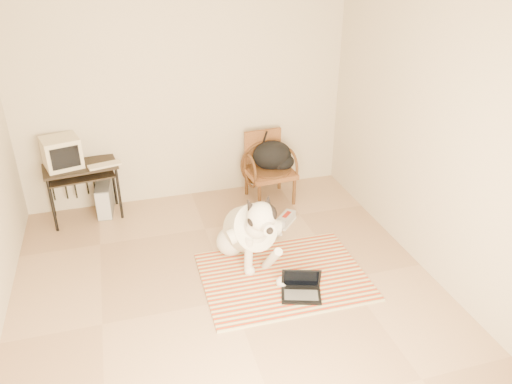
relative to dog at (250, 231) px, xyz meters
name	(u,v)px	position (x,y,z in m)	size (l,w,h in m)	color
floor	(232,300)	(-0.33, -0.58, -0.35)	(4.50, 4.50, 0.00)	tan
wall_back	(185,93)	(-0.33, 1.67, 1.00)	(4.50, 4.50, 0.00)	#C2B49F
wall_front	(352,380)	(-0.33, -2.83, 1.00)	(4.50, 4.50, 0.00)	#C2B49F
wall_right	(443,143)	(1.67, -0.58, 1.00)	(4.50, 4.50, 0.00)	#C2B49F
rug	(283,276)	(0.24, -0.37, -0.35)	(1.61, 1.24, 0.02)	red
dog	(250,231)	(0.00, 0.00, 0.00)	(0.59, 1.22, 0.90)	silver
laptop	(301,288)	(0.30, -0.69, -0.27)	(0.43, 0.37, 0.26)	black
computer_desk	(81,173)	(-1.63, 1.41, 0.23)	(0.86, 0.55, 0.68)	black
crt_monitor	(62,152)	(-1.80, 1.44, 0.49)	(0.47, 0.46, 0.35)	#C4B699
desk_keyboard	(105,165)	(-1.36, 1.32, 0.33)	(0.37, 0.13, 0.02)	#C4B699
pc_tower	(104,199)	(-1.42, 1.45, -0.17)	(0.20, 0.41, 0.38)	#4E4E51
rattan_chair	(268,167)	(0.61, 1.29, 0.07)	(0.60, 0.59, 0.85)	brown
backpack	(274,156)	(0.68, 1.30, 0.21)	(0.51, 0.41, 0.36)	black
sneaker_left	(270,227)	(0.38, 0.50, -0.30)	(0.19, 0.34, 0.11)	white
sneaker_right	(286,220)	(0.60, 0.59, -0.30)	(0.32, 0.32, 0.11)	white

